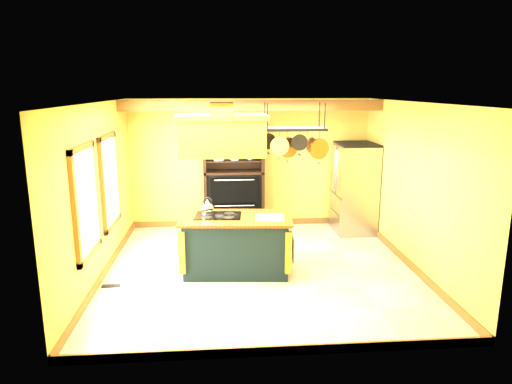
{
  "coord_description": "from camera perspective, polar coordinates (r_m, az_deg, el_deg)",
  "views": [
    {
      "loc": [
        -0.62,
        -7.0,
        2.93
      ],
      "look_at": [
        -0.05,
        0.3,
        1.24
      ],
      "focal_mm": 32.0,
      "sensor_mm": 36.0,
      "label": 1
    }
  ],
  "objects": [
    {
      "name": "wall_right",
      "position": [
        7.83,
        19.11,
        0.64
      ],
      "size": [
        0.02,
        5.0,
        2.7
      ],
      "primitive_type": "cube",
      "color": "gold",
      "rests_on": "floor"
    },
    {
      "name": "wall_back",
      "position": [
        9.65,
        -0.74,
        3.58
      ],
      "size": [
        5.0,
        0.02,
        2.7
      ],
      "primitive_type": "cube",
      "color": "gold",
      "rests_on": "floor"
    },
    {
      "name": "wall_front",
      "position": [
        4.81,
        3.17,
        -6.16
      ],
      "size": [
        5.0,
        0.02,
        2.7
      ],
      "primitive_type": "cube",
      "color": "gold",
      "rests_on": "floor"
    },
    {
      "name": "ceiling",
      "position": [
        7.04,
        0.58,
        11.14
      ],
      "size": [
        5.0,
        5.0,
        0.0
      ],
      "primitive_type": "plane",
      "rotation": [
        3.14,
        0.0,
        0.0
      ],
      "color": "white",
      "rests_on": "wall_back"
    },
    {
      "name": "wall_left",
      "position": [
        7.42,
        -19.05,
        -0.0
      ],
      "size": [
        0.02,
        5.0,
        2.7
      ],
      "primitive_type": "cube",
      "color": "gold",
      "rests_on": "floor"
    },
    {
      "name": "floor_register",
      "position": [
        7.34,
        -17.66,
        -11.11
      ],
      "size": [
        0.29,
        0.14,
        0.01
      ],
      "primitive_type": "cube",
      "rotation": [
        0.0,
        0.0,
        0.07
      ],
      "color": "black",
      "rests_on": "floor"
    },
    {
      "name": "kitchen_island",
      "position": [
        7.38,
        -2.48,
        -6.48
      ],
      "size": [
        1.82,
        1.11,
        1.11
      ],
      "rotation": [
        0.0,
        0.0,
        -0.08
      ],
      "color": "#13262C",
      "rests_on": "floor"
    },
    {
      "name": "refrigerator",
      "position": [
        9.53,
        12.16,
        0.25
      ],
      "size": [
        0.78,
        0.92,
        1.8
      ],
      "color": "#989BA1",
      "rests_on": "floor"
    },
    {
      "name": "hutch",
      "position": [
        9.5,
        -2.78,
        0.35
      ],
      "size": [
        1.23,
        0.56,
        2.18
      ],
      "color": "black",
      "rests_on": "floor"
    },
    {
      "name": "floor",
      "position": [
        7.62,
        0.53,
        -9.62
      ],
      "size": [
        5.0,
        5.0,
        0.0
      ],
      "primitive_type": "plane",
      "color": "beige",
      "rests_on": "ground"
    },
    {
      "name": "window_far",
      "position": [
        7.97,
        -17.79,
        1.32
      ],
      "size": [
        0.06,
        1.06,
        1.56
      ],
      "color": "brown",
      "rests_on": "wall_left"
    },
    {
      "name": "pot_rack",
      "position": [
        7.09,
        4.85,
        6.88
      ],
      "size": [
        1.05,
        0.48,
        0.86
      ],
      "color": "black",
      "rests_on": "ceiling"
    },
    {
      "name": "range_hood",
      "position": [
        6.99,
        -4.26,
        7.29
      ],
      "size": [
        1.37,
        0.78,
        0.8
      ],
      "color": "#A87C2A",
      "rests_on": "ceiling"
    },
    {
      "name": "window_near",
      "position": [
        6.65,
        -20.47,
        -1.12
      ],
      "size": [
        0.06,
        1.06,
        1.56
      ],
      "color": "brown",
      "rests_on": "wall_left"
    },
    {
      "name": "ceiling_beam",
      "position": [
        8.73,
        -0.42,
        10.77
      ],
      "size": [
        5.0,
        0.15,
        0.2
      ],
      "primitive_type": "cube",
      "color": "brown",
      "rests_on": "ceiling"
    }
  ]
}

